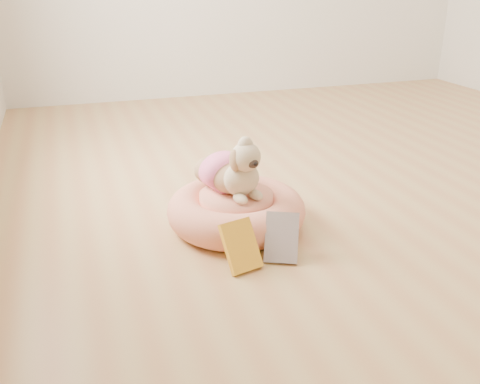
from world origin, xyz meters
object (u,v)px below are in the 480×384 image
object	(u,v)px
book_yellow	(241,246)
book_white	(282,238)
dog	(232,161)
pet_bed	(236,210)

from	to	relation	value
book_yellow	book_white	xyz separation A→B (m)	(0.17, 0.02, -0.00)
book_yellow	book_white	size ratio (longest dim) A/B	0.99
dog	book_yellow	size ratio (longest dim) A/B	1.95
dog	pet_bed	bearing A→B (deg)	-79.58
pet_bed	book_yellow	xyz separation A→B (m)	(-0.09, -0.33, 0.01)
dog	book_white	distance (m)	0.40
pet_bed	dog	world-z (taller)	dog
dog	book_yellow	distance (m)	0.41
dog	book_white	size ratio (longest dim) A/B	1.92
dog	book_white	world-z (taller)	dog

